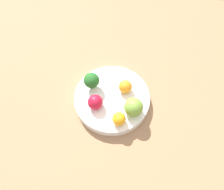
{
  "coord_description": "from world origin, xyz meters",
  "views": [
    {
      "loc": [
        0.34,
        -0.03,
        0.66
      ],
      "look_at": [
        0.0,
        0.0,
        0.06
      ],
      "focal_mm": 35.0,
      "sensor_mm": 36.0,
      "label": 1
    }
  ],
  "objects": [
    {
      "name": "broccoli",
      "position": [
        -0.04,
        -0.06,
        0.09
      ],
      "size": [
        0.05,
        0.05,
        0.06
      ],
      "color": "#8CB76B",
      "rests_on": "bowl"
    },
    {
      "name": "orange_front",
      "position": [
        -0.02,
        0.04,
        0.07
      ],
      "size": [
        0.04,
        0.04,
        0.04
      ],
      "color": "orange",
      "rests_on": "bowl"
    },
    {
      "name": "bowl",
      "position": [
        0.0,
        0.0,
        0.04
      ],
      "size": [
        0.24,
        0.24,
        0.03
      ],
      "color": "white",
      "rests_on": "table_surface"
    },
    {
      "name": "table_surface",
      "position": [
        0.0,
        0.0,
        0.01
      ],
      "size": [
        1.2,
        1.2,
        0.02
      ],
      "color": "#936D4C",
      "rests_on": "ground_plane"
    },
    {
      "name": "orange_back",
      "position": [
        0.09,
        0.01,
        0.07
      ],
      "size": [
        0.04,
        0.04,
        0.04
      ],
      "color": "orange",
      "rests_on": "bowl"
    },
    {
      "name": "apple_green",
      "position": [
        0.06,
        0.06,
        0.08
      ],
      "size": [
        0.06,
        0.06,
        0.06
      ],
      "color": "olive",
      "rests_on": "bowl"
    },
    {
      "name": "ground_plane",
      "position": [
        0.0,
        0.0,
        0.0
      ],
      "size": [
        6.0,
        6.0,
        0.0
      ],
      "primitive_type": "plane",
      "color": "gray"
    },
    {
      "name": "apple_red",
      "position": [
        0.03,
        -0.05,
        0.08
      ],
      "size": [
        0.05,
        0.05,
        0.05
      ],
      "color": "#B7142D",
      "rests_on": "bowl"
    }
  ]
}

